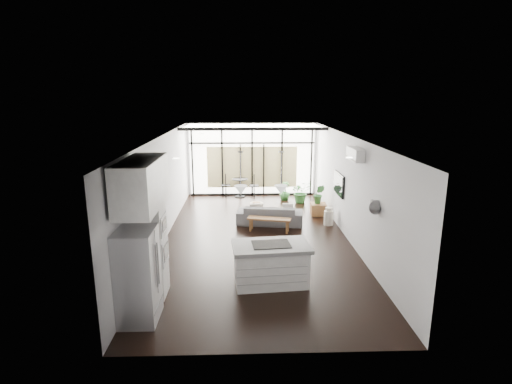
{
  "coord_description": "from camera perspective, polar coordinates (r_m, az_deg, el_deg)",
  "views": [
    {
      "loc": [
        -0.35,
        -10.34,
        3.87
      ],
      "look_at": [
        0.0,
        0.3,
        1.25
      ],
      "focal_mm": 28.0,
      "sensor_mm": 36.0,
      "label": 1
    }
  ],
  "objects": [
    {
      "name": "sofa",
      "position": [
        12.17,
        2.0,
        -2.8
      ],
      "size": [
        2.05,
        0.86,
        0.78
      ],
      "primitive_type": "imported",
      "rotation": [
        0.0,
        0.0,
        3.0
      ],
      "color": "#4F4F52",
      "rests_on": "floor"
    },
    {
      "name": "glazing",
      "position": [
        15.42,
        -0.56,
        4.62
      ],
      "size": [
        5.0,
        0.2,
        2.8
      ],
      "primitive_type": "cube",
      "color": "black",
      "rests_on": "ground"
    },
    {
      "name": "neighbour_building",
      "position": [
        15.54,
        -0.56,
        3.57
      ],
      "size": [
        3.5,
        0.02,
        1.6
      ],
      "primitive_type": "cube",
      "color": "#D9D387",
      "rests_on": "ground"
    },
    {
      "name": "floor",
      "position": [
        11.04,
        0.05,
        -6.68
      ],
      "size": [
        5.0,
        10.0,
        0.0
      ],
      "primitive_type": "cube",
      "color": "black",
      "rests_on": "ground"
    },
    {
      "name": "console_bench",
      "position": [
        11.56,
        1.88,
        -4.69
      ],
      "size": [
        1.29,
        0.6,
        0.4
      ],
      "primitive_type": "cube",
      "rotation": [
        0.0,
        0.0,
        -0.24
      ],
      "color": "brown",
      "rests_on": "floor"
    },
    {
      "name": "pendant_left",
      "position": [
        7.91,
        -2.19,
        0.28
      ],
      "size": [
        0.26,
        0.26,
        0.18
      ],
      "primitive_type": "cone",
      "color": "white",
      "rests_on": "ceiling"
    },
    {
      "name": "bistro_set",
      "position": [
        15.35,
        -2.31,
        0.54
      ],
      "size": [
        1.49,
        0.76,
        0.68
      ],
      "primitive_type": "cube",
      "rotation": [
        0.0,
        0.0,
        -0.14
      ],
      "color": "black",
      "rests_on": "floor"
    },
    {
      "name": "plant_med",
      "position": [
        14.97,
        4.1,
        -0.42
      ],
      "size": [
        0.72,
        0.78,
        0.38
      ],
      "primitive_type": "imported",
      "rotation": [
        0.0,
        0.0,
        -0.63
      ],
      "color": "#2C662B",
      "rests_on": "floor"
    },
    {
      "name": "wall_left",
      "position": [
        10.84,
        -13.27,
        0.29
      ],
      "size": [
        0.02,
        10.0,
        2.8
      ],
      "primitive_type": "cube",
      "color": "silver",
      "rests_on": "ground"
    },
    {
      "name": "crate",
      "position": [
        13.29,
        8.9,
        -2.42
      ],
      "size": [
        0.52,
        0.52,
        0.37
      ],
      "primitive_type": "cube",
      "rotation": [
        0.0,
        0.0,
        -0.05
      ],
      "color": "brown",
      "rests_on": "floor"
    },
    {
      "name": "plant_tall",
      "position": [
        14.65,
        6.42,
        -0.33
      ],
      "size": [
        0.89,
        0.94,
        0.61
      ],
      "primitive_type": "imported",
      "rotation": [
        0.0,
        0.0,
        0.26
      ],
      "color": "#2C662B",
      "rests_on": "floor"
    },
    {
      "name": "ac_unit",
      "position": [
        10.02,
        14.0,
        5.27
      ],
      "size": [
        0.22,
        0.9,
        0.3
      ],
      "primitive_type": "cube",
      "color": "white",
      "rests_on": "wall_right"
    },
    {
      "name": "tv",
      "position": [
        11.96,
        11.75,
        1.13
      ],
      "size": [
        0.05,
        1.1,
        0.65
      ],
      "primitive_type": "cube",
      "color": "black",
      "rests_on": "wall_right"
    },
    {
      "name": "plant_crate",
      "position": [
        13.2,
        8.95,
        -1.05
      ],
      "size": [
        0.52,
        0.71,
        0.28
      ],
      "primitive_type": "imported",
      "rotation": [
        0.0,
        0.0,
        -0.29
      ],
      "color": "#2C662B",
      "rests_on": "crate"
    },
    {
      "name": "milk_can",
      "position": [
        12.28,
        10.35,
        -3.41
      ],
      "size": [
        0.31,
        0.31,
        0.55
      ],
      "primitive_type": "cylinder",
      "rotation": [
        0.0,
        0.0,
        -0.12
      ],
      "color": "silver",
      "rests_on": "floor"
    },
    {
      "name": "skylight",
      "position": [
        14.38,
        -0.49,
        9.45
      ],
      "size": [
        4.7,
        1.9,
        0.06
      ],
      "primitive_type": "cube",
      "color": "white",
      "rests_on": "ceiling"
    },
    {
      "name": "appliance_column",
      "position": [
        7.97,
        -15.22,
        -6.19
      ],
      "size": [
        0.62,
        0.65,
        2.41
      ],
      "primitive_type": "cube",
      "color": "white",
      "rests_on": "floor"
    },
    {
      "name": "ceiling",
      "position": [
        10.4,
        0.05,
        7.92
      ],
      "size": [
        5.0,
        10.0,
        0.0
      ],
      "primitive_type": "cube",
      "color": "white",
      "rests_on": "ground"
    },
    {
      "name": "fridge",
      "position": [
        7.31,
        -16.51,
        -11.39
      ],
      "size": [
        0.64,
        0.8,
        1.66
      ],
      "primitive_type": "cube",
      "color": "#A0A0A5",
      "rests_on": "floor"
    },
    {
      "name": "wall_right",
      "position": [
        11.0,
        13.18,
        0.49
      ],
      "size": [
        0.02,
        10.0,
        2.8
      ],
      "primitive_type": "cube",
      "color": "silver",
      "rests_on": "ground"
    },
    {
      "name": "pendant_right",
      "position": [
        7.94,
        3.59,
        0.32
      ],
      "size": [
        0.26,
        0.26,
        0.18
      ],
      "primitive_type": "cone",
      "color": "white",
      "rests_on": "ceiling"
    },
    {
      "name": "wall_front",
      "position": [
        5.89,
        1.73,
        -10.98
      ],
      "size": [
        5.0,
        0.02,
        2.8
      ],
      "primitive_type": "cube",
      "color": "silver",
      "rests_on": "ground"
    },
    {
      "name": "framed_art",
      "position": [
        10.33,
        -13.68,
        0.45
      ],
      "size": [
        0.04,
        0.7,
        0.9
      ],
      "primitive_type": "cube",
      "color": "black",
      "rests_on": "wall_left"
    },
    {
      "name": "pouf",
      "position": [
        13.24,
        0.08,
        -2.33
      ],
      "size": [
        0.47,
        0.47,
        0.37
      ],
      "primitive_type": "cylinder",
      "rotation": [
        0.0,
        0.0,
        -0.03
      ],
      "color": "beige",
      "rests_on": "floor"
    },
    {
      "name": "island",
      "position": [
        8.44,
        2.15,
        -10.24
      ],
      "size": [
        1.66,
        1.08,
        0.86
      ],
      "primitive_type": "cube",
      "rotation": [
        0.0,
        0.0,
        0.09
      ],
      "color": "white",
      "rests_on": "floor"
    },
    {
      "name": "upper_cabinets",
      "position": [
        7.22,
        -16.02,
        1.13
      ],
      "size": [
        0.62,
        1.75,
        0.86
      ],
      "primitive_type": "cube",
      "color": "white",
      "rests_on": "wall_left"
    },
    {
      "name": "cooktop",
      "position": [
        8.27,
        2.17,
        -7.46
      ],
      "size": [
        0.82,
        0.59,
        0.01
      ],
      "primitive_type": "cube",
      "rotation": [
        0.0,
        0.0,
        0.09
      ],
      "color": "black",
      "rests_on": "island"
    },
    {
      "name": "wall_back",
      "position": [
        15.54,
        -0.57,
        4.69
      ],
      "size": [
        5.0,
        0.02,
        2.8
      ],
      "primitive_type": "cube",
      "color": "silver",
      "rests_on": "ground"
    }
  ]
}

